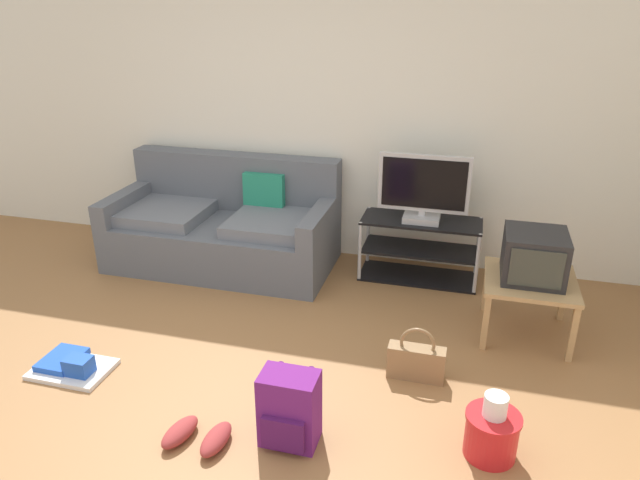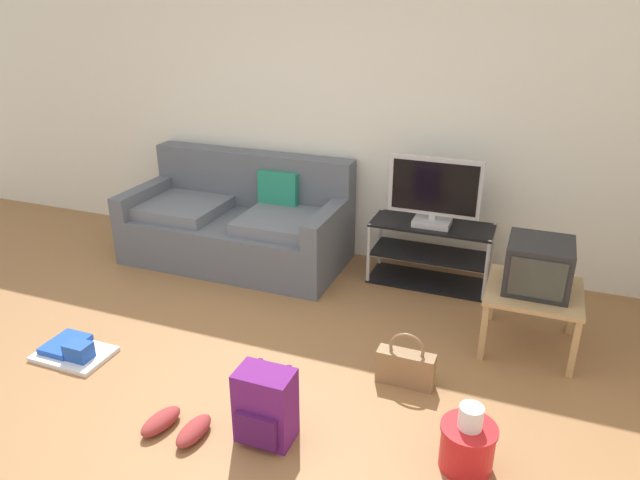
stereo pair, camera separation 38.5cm
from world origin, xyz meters
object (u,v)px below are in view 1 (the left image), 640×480
Objects in this scene: tv_stand at (419,249)px; flat_tv at (424,189)px; sneakers_pair at (198,436)px; backpack at (289,409)px; couch at (225,227)px; side_table at (530,286)px; cleaning_bucket at (492,431)px; crt_tv at (534,256)px; handbag at (416,361)px; floor_tray at (71,366)px.

tv_stand is 0.53m from flat_tv.
backpack is at bearing 17.26° from sneakers_pair.
sneakers_pair is (-0.47, -0.14, -0.16)m from backpack.
side_table is (2.49, -0.57, 0.05)m from couch.
cleaning_bucket is (0.59, -1.95, -0.11)m from tv_stand.
cleaning_bucket is (1.03, 0.18, -0.05)m from backpack.
handbag is at bearing -132.58° from crt_tv.
side_table is at bearing -40.21° from tv_stand.
backpack is at bearing -130.91° from side_table.
flat_tv is (1.68, 0.10, 0.46)m from couch.
tv_stand reaches higher than sneakers_pair.
side_table is 1.66× the size of sneakers_pair.
handbag is (-0.67, -0.73, -0.47)m from crt_tv.
side_table reaches higher than cleaning_bucket.
flat_tv is 1.95× the size of cleaning_bucket.
couch is at bearing -175.95° from tv_stand.
side_table is at bearing 42.77° from sneakers_pair.
crt_tv is (-0.00, 0.02, 0.22)m from side_table.
handbag is at bearing 128.74° from cleaning_bucket.
tv_stand is 2.46m from sneakers_pair.
couch is at bearing -176.71° from flat_tv.
crt_tv reaches higher than side_table.
backpack reaches higher than cleaning_bucket.
crt_tv is 2.41m from sneakers_pair.
couch is at bearing 144.89° from handbag.
handbag is (1.82, -1.28, -0.20)m from couch.
backpack is 1.17× the size of handbag.
tv_stand is 2.04m from cleaning_bucket.
backpack is 0.87× the size of floor_tray.
tv_stand reaches higher than handbag.
cleaning_bucket is (-0.22, -1.27, -0.22)m from side_table.
couch reaches higher than tv_stand.
sneakers_pair is at bearing -70.24° from couch.
couch is 2.92m from cleaning_bucket.
floor_tray is at bearing -155.99° from crt_tv.
couch reaches higher than handbag.
sneakers_pair is at bearing -111.68° from tv_stand.
cleaning_bucket is 1.01× the size of sneakers_pair.
flat_tv is at bearing 96.82° from backpack.
floor_tray is at bearing -98.98° from couch.
couch reaches higher than sneakers_pair.
sneakers_pair is at bearing -19.25° from floor_tray.
backpack reaches higher than sneakers_pair.
flat_tv is 2.02× the size of handbag.
floor_tray is (-2.77, -1.23, -0.55)m from crt_tv.
tv_stand is at bearing 96.94° from backpack.
side_table is 1.25× the size of floor_tray.
backpack is 1.55m from floor_tray.
flat_tv is (0.00, -0.02, 0.53)m from tv_stand.
flat_tv is 1.72× the size of backpack.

